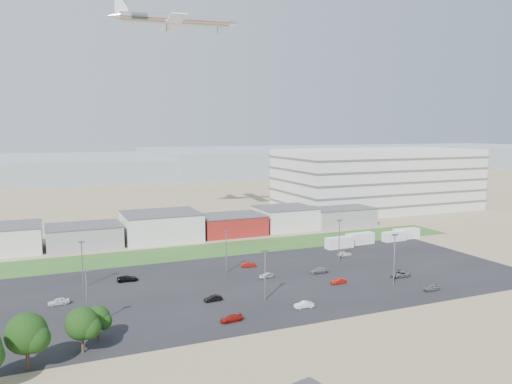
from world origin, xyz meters
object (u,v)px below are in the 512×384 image
parked_car_2 (431,287)px  parked_car_4 (213,298)px  parked_car_0 (400,274)px  parked_car_7 (266,276)px  box_trailer_a (339,243)px  parked_car_13 (304,305)px  airliner (176,20)px  parked_car_11 (248,265)px  parked_car_12 (319,271)px  parked_car_1 (338,281)px  parked_car_8 (344,254)px  parked_car_5 (58,301)px  parked_car_9 (127,278)px  parked_car_3 (231,318)px

parked_car_2 → parked_car_4: (-43.21, 11.20, -0.07)m
parked_car_0 → parked_car_7: bearing=-107.9°
box_trailer_a → parked_car_13: box_trailer_a is taller
airliner → parked_car_0: size_ratio=9.94×
parked_car_0 → parked_car_11: (-28.14, 20.78, -0.02)m
parked_car_2 → parked_car_12: size_ratio=0.89×
parked_car_0 → box_trailer_a: bearing=178.3°
parked_car_0 → parked_car_7: size_ratio=1.33×
parked_car_1 → box_trailer_a: bearing=144.1°
box_trailer_a → parked_car_8: bearing=-117.7°
parked_car_13 → parked_car_4: bearing=-119.0°
airliner → parked_car_5: airliner is taller
parked_car_4 → parked_car_11: parked_car_11 is taller
box_trailer_a → parked_car_11: (-30.79, -8.38, -0.93)m
parked_car_4 → parked_car_8: (42.30, 19.66, 0.07)m
parked_car_0 → parked_car_9: (-56.64, 20.51, -0.00)m
parked_car_8 → parked_car_7: bearing=113.1°
parked_car_11 → parked_car_12: 16.98m
parked_car_4 → parked_car_8: parked_car_8 is taller
parked_car_0 → parked_car_12: 18.10m
parked_car_2 → parked_car_8: parked_car_2 is taller
box_trailer_a → parked_car_0: bearing=-98.4°
parked_car_1 → parked_car_9: (-41.19, 19.47, 0.04)m
parked_car_0 → parked_car_1: bearing=-90.3°
parked_car_2 → parked_car_7: size_ratio=1.12×
parked_car_2 → parked_car_13: (-28.88, 1.24, -0.04)m
parked_car_5 → parked_car_1: bearing=74.7°
parked_car_2 → parked_car_7: bearing=-130.9°
box_trailer_a → parked_car_9: size_ratio=1.83×
parked_car_7 → parked_car_5: bearing=-93.6°
airliner → parked_car_13: airliner is taller
parked_car_9 → parked_car_13: 40.29m
airliner → parked_car_5: size_ratio=11.61×
airliner → parked_car_7: (1.16, -72.22, -69.06)m
parked_car_5 → parked_car_9: (14.20, 10.10, -0.03)m
parked_car_3 → parked_car_5: 33.85m
box_trailer_a → airliner: bearing=117.2°
parked_car_0 → parked_car_3: (-43.87, -10.04, -0.06)m
parked_car_1 → parked_car_11: size_ratio=0.97×
parked_car_3 → parked_car_12: 34.70m
parked_car_1 → parked_car_3: (-28.41, -11.08, -0.01)m
box_trailer_a → parked_car_13: (-31.85, -38.15, -0.93)m
parked_car_2 → parked_car_4: parked_car_2 is taller
parked_car_8 → parked_car_9: parked_car_8 is taller
parked_car_2 → parked_car_5: size_ratio=0.98×
parked_car_3 → box_trailer_a: bearing=124.7°
airliner → parked_car_12: airliner is taller
airliner → parked_car_9: bearing=-107.9°
parked_car_5 → parked_car_7: parked_car_5 is taller
box_trailer_a → parked_car_9: box_trailer_a is taller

